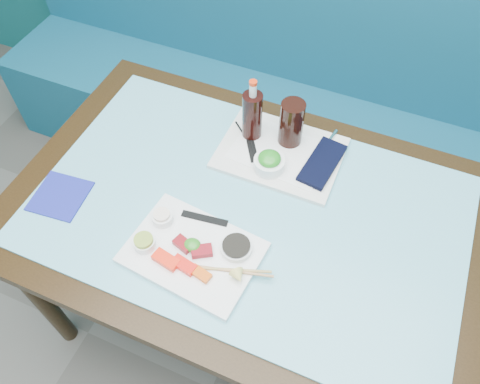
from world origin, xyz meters
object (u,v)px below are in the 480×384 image
at_px(cola_glass, 291,123).
at_px(seaweed_bowl, 269,164).
at_px(booth_bench, 318,115).
at_px(blue_napkin, 60,196).
at_px(sashimi_plate, 193,253).
at_px(dining_table, 248,225).
at_px(serving_tray, 280,153).
at_px(cola_bottle_body, 252,117).

bearing_deg(cola_glass, seaweed_bowl, -98.75).
height_order(booth_bench, blue_napkin, booth_bench).
height_order(booth_bench, cola_glass, booth_bench).
distance_m(sashimi_plate, blue_napkin, 0.45).
xyz_separation_m(dining_table, blue_napkin, (-0.53, -0.18, 0.09)).
relative_size(seaweed_bowl, blue_napkin, 0.63).
height_order(sashimi_plate, blue_napkin, sashimi_plate).
height_order(serving_tray, blue_napkin, serving_tray).
distance_m(sashimi_plate, serving_tray, 0.44).
height_order(cola_glass, cola_bottle_body, cola_bottle_body).
height_order(sashimi_plate, seaweed_bowl, seaweed_bowl).
bearing_deg(blue_napkin, dining_table, 18.57).
bearing_deg(cola_glass, serving_tray, -100.30).
distance_m(cola_glass, blue_napkin, 0.72).
bearing_deg(booth_bench, sashimi_plate, -94.42).
bearing_deg(sashimi_plate, blue_napkin, -176.70).
distance_m(dining_table, cola_glass, 0.34).
distance_m(serving_tray, blue_napkin, 0.67).
height_order(cola_glass, blue_napkin, cola_glass).
relative_size(booth_bench, cola_glass, 19.44).
bearing_deg(seaweed_bowl, blue_napkin, -147.98).
xyz_separation_m(serving_tray, cola_glass, (0.01, 0.05, 0.08)).
bearing_deg(serving_tray, blue_napkin, -142.82).
xyz_separation_m(booth_bench, sashimi_plate, (-0.08, -1.04, 0.39)).
relative_size(seaweed_bowl, cola_glass, 0.61).
height_order(dining_table, cola_glass, cola_glass).
xyz_separation_m(cola_bottle_body, blue_napkin, (-0.43, -0.44, -0.09)).
height_order(booth_bench, dining_table, booth_bench).
xyz_separation_m(dining_table, cola_glass, (0.02, 0.28, 0.18)).
xyz_separation_m(serving_tray, seaweed_bowl, (-0.01, -0.07, 0.03)).
height_order(booth_bench, cola_bottle_body, booth_bench).
height_order(seaweed_bowl, cola_bottle_body, cola_bottle_body).
bearing_deg(blue_napkin, cola_bottle_body, 45.71).
bearing_deg(cola_bottle_body, sashimi_plate, -87.92).
distance_m(dining_table, blue_napkin, 0.56).
bearing_deg(booth_bench, blue_napkin, -117.34).
xyz_separation_m(cola_glass, blue_napkin, (-0.55, -0.46, -0.09)).
relative_size(booth_bench, cola_bottle_body, 16.86).
bearing_deg(serving_tray, booth_bench, 91.47).
bearing_deg(blue_napkin, booth_bench, 62.66).
height_order(serving_tray, cola_glass, cola_glass).
bearing_deg(sashimi_plate, seaweed_bowl, 82.39).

